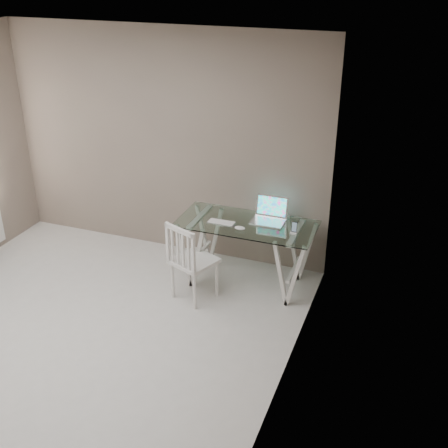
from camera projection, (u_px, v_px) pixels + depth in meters
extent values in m
plane|color=#BBB8B3|center=(67.00, 350.00, 5.31)|extent=(4.50, 4.50, 0.00)
cube|color=white|center=(22.00, 57.00, 4.12)|extent=(4.00, 4.50, 0.02)
cube|color=#73655A|center=(165.00, 144.00, 6.61)|extent=(4.00, 0.02, 2.70)
cube|color=#73655A|center=(277.00, 264.00, 4.09)|extent=(0.02, 4.50, 2.70)
cube|color=silver|center=(247.00, 224.00, 6.07)|extent=(1.50, 0.70, 0.01)
cube|color=silver|center=(200.00, 246.00, 6.41)|extent=(0.24, 0.62, 0.72)
cube|color=silver|center=(294.00, 263.00, 6.07)|extent=(0.24, 0.62, 0.72)
cube|color=silver|center=(194.00, 261.00, 5.94)|extent=(0.54, 0.54, 0.04)
cylinder|color=silver|center=(173.00, 280.00, 6.03)|extent=(0.04, 0.04, 0.42)
cylinder|color=silver|center=(195.00, 292.00, 5.83)|extent=(0.04, 0.04, 0.42)
cylinder|color=silver|center=(195.00, 268.00, 6.26)|extent=(0.04, 0.04, 0.42)
cylinder|color=silver|center=(217.00, 279.00, 6.05)|extent=(0.04, 0.04, 0.42)
cube|color=silver|center=(180.00, 248.00, 5.71)|extent=(0.40, 0.18, 0.46)
cube|color=silver|center=(268.00, 222.00, 6.09)|extent=(0.36, 0.25, 0.02)
cube|color=#19D899|center=(272.00, 206.00, 6.16)|extent=(0.36, 0.06, 0.23)
cube|color=silver|center=(221.00, 222.00, 6.08)|extent=(0.30, 0.13, 0.01)
ellipsoid|color=silver|center=(240.00, 228.00, 5.92)|extent=(0.12, 0.07, 0.04)
cube|color=white|center=(294.00, 233.00, 5.85)|extent=(0.07, 0.07, 0.02)
cube|color=black|center=(294.00, 227.00, 5.83)|extent=(0.06, 0.03, 0.11)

